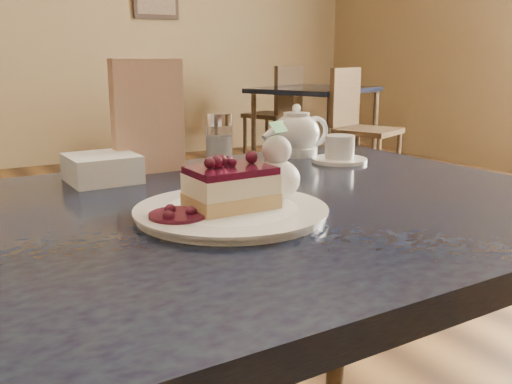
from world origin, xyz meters
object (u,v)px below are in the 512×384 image
tea_set (304,138)px  bg_table_far_right (313,165)px  dessert_plate (231,212)px  main_table (216,257)px  cheesecake_slice (231,188)px

tea_set → bg_table_far_right: 3.61m
dessert_plate → bg_table_far_right: (2.52, 3.17, -0.69)m
dessert_plate → tea_set: 0.52m
main_table → tea_set: size_ratio=5.19×
dessert_plate → bg_table_far_right: size_ratio=0.16×
tea_set → bg_table_far_right: tea_set is taller
main_table → bg_table_far_right: size_ratio=0.69×
cheesecake_slice → tea_set: (0.38, 0.35, 0.00)m
tea_set → bg_table_far_right: bearing=52.8°
dessert_plate → bg_table_far_right: bearing=51.5°
dessert_plate → cheesecake_slice: cheesecake_slice is taller
cheesecake_slice → bg_table_far_right: 4.11m
main_table → cheesecake_slice: 0.13m
main_table → dessert_plate: bearing=-90.0°
tea_set → main_table: bearing=-141.8°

